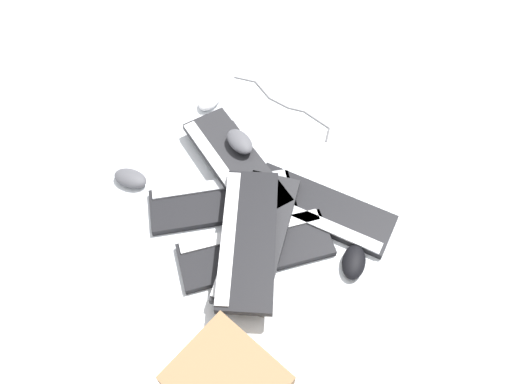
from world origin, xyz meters
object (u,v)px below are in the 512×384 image
Objects in this scene: keyboard_5 at (248,238)px; mouse_3 at (210,100)px; mouse_2 at (240,142)px; keyboard_0 at (255,249)px; keyboard_1 at (320,209)px; mouse_0 at (354,262)px; keyboard_4 at (257,237)px; keyboard_2 at (243,177)px; mouse_1 at (130,178)px; keyboard_3 at (223,201)px; keyboard_6 at (235,163)px.

mouse_3 is at bearing -169.87° from keyboard_5.
mouse_3 is (-0.25, -0.10, -0.06)m from mouse_2.
keyboard_0 is 0.24m from keyboard_1.
keyboard_0 is 4.20× the size of mouse_0.
keyboard_4 is (0.10, -0.20, 0.03)m from keyboard_1.
keyboard_2 is 4.20× the size of mouse_1.
keyboard_4 is at bearing 119.69° from keyboard_5.
keyboard_0 is 1.02× the size of keyboard_3.
keyboard_6 is at bearing -174.53° from keyboard_5.
keyboard_3 is 0.43m from mouse_3.
keyboard_2 is 0.05m from keyboard_6.
keyboard_0 is 0.04m from keyboard_4.
keyboard_4 is 1.01× the size of keyboard_6.
keyboard_3 is (0.09, -0.07, 0.00)m from keyboard_2.
keyboard_6 is at bearing -49.86° from mouse_2.
mouse_0 is (0.18, 0.07, 0.01)m from keyboard_1.
keyboard_1 is 0.98× the size of keyboard_4.
mouse_3 is (-0.43, -0.04, 0.01)m from keyboard_3.
mouse_3 is (-0.34, -0.10, 0.01)m from keyboard_2.
keyboard_5 is at bearing -104.65° from keyboard_0.
keyboard_6 is 0.31m from mouse_3.
keyboard_2 is at bearing -120.61° from keyboard_1.
keyboard_0 and keyboard_2 have the same top height.
keyboard_1 is at bearing 15.91° from mouse_2.
mouse_2 is 1.00× the size of mouse_3.
mouse_2 reaches higher than mouse_3.
keyboard_1 is at bearing 117.54° from keyboard_5.
keyboard_0 is 0.61m from mouse_3.
keyboard_5 is at bearing -28.94° from mouse_2.
keyboard_4 is at bearing -24.16° from mouse_2.
keyboard_4 is at bearing -136.45° from mouse_3.
keyboard_6 is at bearing -135.01° from mouse_3.
mouse_0 is (0.06, 0.27, 0.01)m from keyboard_0.
keyboard_6 reaches higher than keyboard_2.
keyboard_1 is 0.99× the size of keyboard_2.
keyboard_1 is 4.14× the size of mouse_0.
keyboard_4 reaches higher than keyboard_1.
keyboard_6 is 4.17× the size of mouse_0.
mouse_2 is (-0.33, -0.03, 0.04)m from keyboard_4.
keyboard_6 is 0.48m from mouse_0.
keyboard_0 and keyboard_1 have the same top height.
mouse_2 reaches higher than keyboard_6.
keyboard_0 is 0.46m from mouse_1.
keyboard_5 reaches higher than mouse_3.
keyboard_4 reaches higher than keyboard_2.
mouse_2 is (-0.41, -0.30, 0.06)m from mouse_0.
keyboard_1 is at bearing 12.23° from mouse_1.
mouse_1 is (-0.25, -0.38, -0.02)m from keyboard_4.
keyboard_5 is 0.99× the size of keyboard_6.
mouse_2 is (-0.35, -0.03, 0.07)m from keyboard_0.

